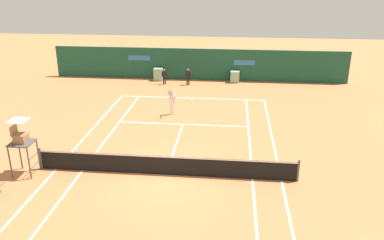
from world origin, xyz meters
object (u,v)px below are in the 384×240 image
at_px(ball_kid_centre_post, 164,75).
at_px(tennis_ball_mid_court, 167,104).
at_px(player_on_baseline, 172,101).
at_px(ball_kid_right_post, 188,76).
at_px(umpire_chair, 21,140).

height_order(ball_kid_centre_post, tennis_ball_mid_court, ball_kid_centre_post).
height_order(player_on_baseline, ball_kid_right_post, player_on_baseline).
relative_size(player_on_baseline, ball_kid_right_post, 1.33).
bearing_deg(player_on_baseline, tennis_ball_mid_court, -89.51).
bearing_deg(ball_kid_right_post, umpire_chair, 79.03).
relative_size(ball_kid_centre_post, ball_kid_right_post, 0.94).
bearing_deg(tennis_ball_mid_court, ball_kid_centre_post, 101.30).
distance_m(player_on_baseline, ball_kid_centre_post, 7.40).
distance_m(ball_kid_right_post, tennis_ball_mid_court, 5.43).
xyz_separation_m(ball_kid_right_post, tennis_ball_mid_court, (-0.91, -5.30, -0.75)).
xyz_separation_m(player_on_baseline, ball_kid_centre_post, (-1.75, 7.19, -0.22)).
relative_size(umpire_chair, ball_kid_right_post, 1.96).
relative_size(ball_kid_centre_post, tennis_ball_mid_court, 18.80).
distance_m(player_on_baseline, tennis_ball_mid_court, 2.21).
bearing_deg(umpire_chair, ball_kid_centre_post, 166.35).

